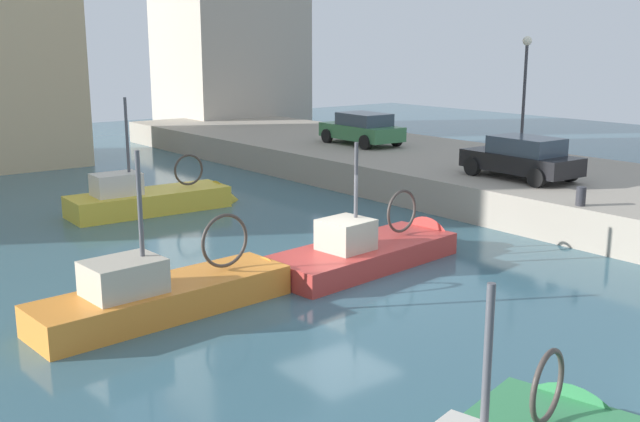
{
  "coord_description": "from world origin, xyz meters",
  "views": [
    {
      "loc": [
        -11.44,
        -13.73,
        5.76
      ],
      "look_at": [
        1.04,
        2.09,
        1.2
      ],
      "focal_mm": 41.69,
      "sensor_mm": 36.0,
      "label": 1
    }
  ],
  "objects_px": {
    "mooring_bollard_north": "(581,196)",
    "parked_car_black": "(522,157)",
    "fishing_boat_orange": "(177,305)",
    "fishing_boat_red": "(375,259)",
    "parked_car_green": "(362,128)",
    "quay_streetlamp": "(525,78)",
    "fishing_boat_yellow": "(158,208)"
  },
  "relations": [
    {
      "from": "parked_car_black",
      "to": "fishing_boat_yellow",
      "type": "bearing_deg",
      "value": 140.35
    },
    {
      "from": "fishing_boat_red",
      "to": "mooring_bollard_north",
      "type": "xyz_separation_m",
      "value": [
        5.77,
        -2.41,
        1.38
      ]
    },
    {
      "from": "fishing_boat_orange",
      "to": "quay_streetlamp",
      "type": "xyz_separation_m",
      "value": [
        17.33,
        3.95,
        4.33
      ]
    },
    {
      "from": "fishing_boat_red",
      "to": "parked_car_green",
      "type": "height_order",
      "value": "fishing_boat_red"
    },
    {
      "from": "mooring_bollard_north",
      "to": "quay_streetlamp",
      "type": "distance_m",
      "value": 9.0
    },
    {
      "from": "fishing_boat_red",
      "to": "quay_streetlamp",
      "type": "distance_m",
      "value": 12.84
    },
    {
      "from": "parked_car_green",
      "to": "mooring_bollard_north",
      "type": "distance_m",
      "value": 14.29
    },
    {
      "from": "fishing_boat_yellow",
      "to": "fishing_boat_red",
      "type": "xyz_separation_m",
      "value": [
        1.71,
        -9.41,
        -0.01
      ]
    },
    {
      "from": "fishing_boat_orange",
      "to": "fishing_boat_red",
      "type": "bearing_deg",
      "value": 0.14
    },
    {
      "from": "fishing_boat_yellow",
      "to": "quay_streetlamp",
      "type": "distance_m",
      "value": 14.87
    },
    {
      "from": "fishing_boat_orange",
      "to": "mooring_bollard_north",
      "type": "xyz_separation_m",
      "value": [
        11.68,
        -2.39,
        1.35
      ]
    },
    {
      "from": "parked_car_black",
      "to": "mooring_bollard_north",
      "type": "relative_size",
      "value": 7.51
    },
    {
      "from": "fishing_boat_orange",
      "to": "parked_car_green",
      "type": "bearing_deg",
      "value": 36.36
    },
    {
      "from": "parked_car_green",
      "to": "parked_car_black",
      "type": "distance_m",
      "value": 10.14
    },
    {
      "from": "fishing_boat_orange",
      "to": "mooring_bollard_north",
      "type": "height_order",
      "value": "fishing_boat_orange"
    },
    {
      "from": "parked_car_green",
      "to": "parked_car_black",
      "type": "xyz_separation_m",
      "value": [
        -1.53,
        -10.02,
        -0.0
      ]
    },
    {
      "from": "parked_car_green",
      "to": "quay_streetlamp",
      "type": "xyz_separation_m",
      "value": [
        1.87,
        -7.43,
        2.51
      ]
    },
    {
      "from": "fishing_boat_orange",
      "to": "quay_streetlamp",
      "type": "height_order",
      "value": "quay_streetlamp"
    },
    {
      "from": "fishing_boat_yellow",
      "to": "fishing_boat_orange",
      "type": "bearing_deg",
      "value": -114.01
    },
    {
      "from": "parked_car_green",
      "to": "mooring_bollard_north",
      "type": "xyz_separation_m",
      "value": [
        -3.78,
        -13.77,
        -0.47
      ]
    },
    {
      "from": "parked_car_black",
      "to": "quay_streetlamp",
      "type": "distance_m",
      "value": 4.96
    },
    {
      "from": "fishing_boat_orange",
      "to": "quay_streetlamp",
      "type": "relative_size",
      "value": 1.38
    },
    {
      "from": "mooring_bollard_north",
      "to": "parked_car_black",
      "type": "bearing_deg",
      "value": 59.1
    },
    {
      "from": "fishing_boat_orange",
      "to": "parked_car_green",
      "type": "relative_size",
      "value": 1.58
    },
    {
      "from": "fishing_boat_red",
      "to": "fishing_boat_orange",
      "type": "distance_m",
      "value": 5.91
    },
    {
      "from": "fishing_boat_yellow",
      "to": "fishing_boat_red",
      "type": "bearing_deg",
      "value": -79.7
    },
    {
      "from": "fishing_boat_orange",
      "to": "parked_car_black",
      "type": "xyz_separation_m",
      "value": [
        13.92,
        1.36,
        1.82
      ]
    },
    {
      "from": "fishing_boat_red",
      "to": "parked_car_green",
      "type": "distance_m",
      "value": 14.96
    },
    {
      "from": "fishing_boat_red",
      "to": "fishing_boat_orange",
      "type": "relative_size",
      "value": 0.98
    },
    {
      "from": "parked_car_black",
      "to": "mooring_bollard_north",
      "type": "distance_m",
      "value": 4.4
    },
    {
      "from": "fishing_boat_red",
      "to": "parked_car_black",
      "type": "relative_size",
      "value": 1.59
    },
    {
      "from": "parked_car_black",
      "to": "quay_streetlamp",
      "type": "xyz_separation_m",
      "value": [
        3.4,
        2.59,
        2.51
      ]
    }
  ]
}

